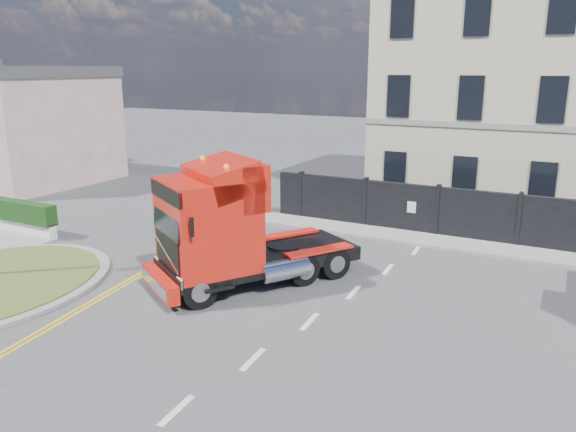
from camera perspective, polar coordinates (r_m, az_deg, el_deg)
The scene contains 6 objects.
ground at distance 16.74m, azimuth -6.41°, elevation -8.07°, with size 120.00×120.00×0.00m, color #424244.
seaside_bldg_pink at distance 36.22m, azimuth -25.29°, elevation 7.88°, with size 8.00×8.00×6.00m, color beige.
hoarding_fence at distance 22.48m, azimuth 21.25°, elevation -0.34°, with size 18.80×0.25×2.00m.
georgian_building at distance 29.33m, azimuth 22.93°, elevation 12.28°, with size 12.30×10.30×12.80m.
pavement_far at distance 21.93m, azimuth 19.30°, elevation -3.09°, with size 20.00×1.60×0.12m, color gray.
truck at distance 16.87m, azimuth -6.14°, elevation -1.66°, with size 5.42×6.72×3.85m.
Camera 1 is at (8.80, -12.69, 6.47)m, focal length 35.00 mm.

